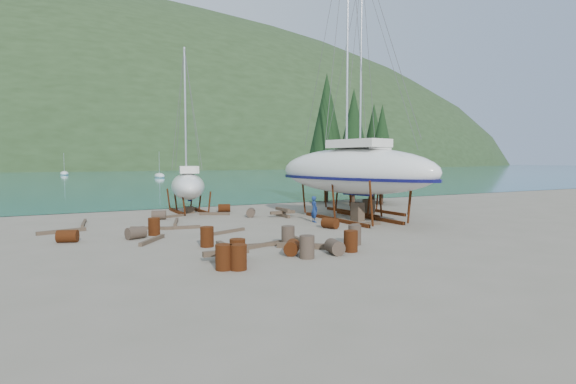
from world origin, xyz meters
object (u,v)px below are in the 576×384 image
large_sailboat_far (365,173)px  small_sailboat_shore (188,186)px  large_sailboat_near (352,170)px  worker (314,209)px

large_sailboat_far → small_sailboat_shore: large_sailboat_far is taller
large_sailboat_far → small_sailboat_shore: size_ratio=1.47×
small_sailboat_shore → large_sailboat_near: bearing=-35.1°
large_sailboat_near → large_sailboat_far: bearing=29.1°
worker → large_sailboat_far: bearing=-61.7°
large_sailboat_near → worker: bearing=163.7°
small_sailboat_shore → worker: bearing=-45.6°
large_sailboat_far → worker: 6.66m
large_sailboat_far → worker: large_sailboat_far is taller
worker → large_sailboat_near: bearing=-89.6°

